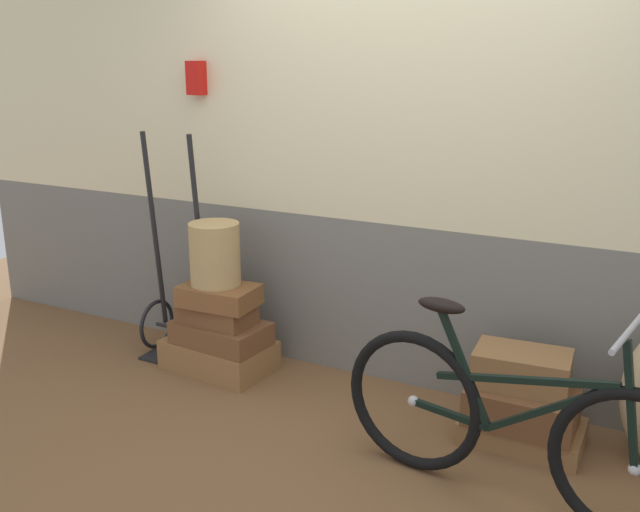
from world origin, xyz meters
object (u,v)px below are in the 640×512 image
suitcase_0 (219,355)px  suitcase_6 (522,369)px  suitcase_2 (217,313)px  suitcase_3 (219,295)px  suitcase_5 (521,407)px  bicycle (513,427)px  luggage_trolley (179,308)px  suitcase_1 (221,333)px  suitcase_4 (522,431)px  wicker_basket (215,254)px

suitcase_0 → suitcase_6: bearing=4.9°
suitcase_2 → suitcase_3: bearing=-3.9°
suitcase_5 → suitcase_6: bearing=114.9°
bicycle → luggage_trolley: bearing=164.7°
suitcase_2 → suitcase_3: 0.12m
suitcase_5 → suitcase_6: (-0.02, 0.05, 0.18)m
suitcase_1 → suitcase_4: (1.80, 0.01, -0.19)m
luggage_trolley → wicker_basket: bearing=-14.2°
wicker_basket → suitcase_6: bearing=0.7°
suitcase_1 → suitcase_6: (1.77, 0.03, 0.13)m
suitcase_1 → suitcase_4: size_ratio=0.95×
suitcase_2 → luggage_trolley: (-0.37, 0.11, -0.07)m
suitcase_0 → suitcase_4: bearing=4.5°
suitcase_1 → suitcase_5: (1.79, -0.02, -0.05)m
luggage_trolley → bicycle: size_ratio=0.87×
wicker_basket → suitcase_1: bearing=-11.3°
suitcase_0 → luggage_trolley: luggage_trolley is taller
suitcase_0 → luggage_trolley: (-0.35, 0.07, 0.22)m
suitcase_1 → suitcase_4: bearing=5.3°
suitcase_0 → bicycle: bicycle is taller
suitcase_6 → suitcase_5: bearing=-69.6°
wicker_basket → bicycle: bearing=-15.5°
suitcase_2 → suitcase_5: (1.81, -0.01, -0.17)m
bicycle → suitcase_1: bearing=164.5°
suitcase_1 → wicker_basket: (-0.03, 0.01, 0.49)m
suitcase_3 → bicycle: size_ratio=0.27×
luggage_trolley → suitcase_6: bearing=-1.9°
suitcase_1 → suitcase_5: suitcase_1 is taller
suitcase_2 → bicycle: 1.94m
suitcase_0 → wicker_basket: (0.01, -0.02, 0.65)m
suitcase_5 → suitcase_4: bearing=80.0°
suitcase_4 → suitcase_5: (-0.01, -0.03, 0.15)m
suitcase_1 → luggage_trolley: size_ratio=0.39×
wicker_basket → suitcase_5: bearing=-0.8°
suitcase_5 → suitcase_3: bearing=179.9°
luggage_trolley → suitcase_3: bearing=-16.0°
suitcase_3 → suitcase_4: suitcase_3 is taller
bicycle → suitcase_5: bearing=97.5°
luggage_trolley → bicycle: luggage_trolley is taller
suitcase_5 → luggage_trolley: (-2.18, 0.12, 0.11)m
suitcase_2 → bicycle: bicycle is taller
suitcase_3 → suitcase_5: (1.78, -0.00, -0.29)m
suitcase_3 → suitcase_4: bearing=-1.7°
suitcase_0 → suitcase_3: 0.41m
suitcase_5 → suitcase_0: bearing=178.6°
suitcase_4 → suitcase_6: (-0.03, 0.01, 0.33)m
suitcase_2 → suitcase_3: (0.03, -0.00, 0.12)m
suitcase_6 → suitcase_2: bearing=176.8°
suitcase_1 → bicycle: 1.93m
suitcase_1 → suitcase_2: bearing=-137.4°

